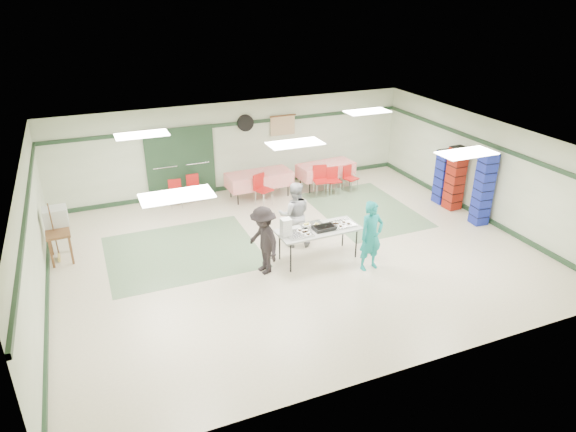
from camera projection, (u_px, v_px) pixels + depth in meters
name	position (u px, v px, depth m)	size (l,w,h in m)	color
floor	(294.00, 251.00, 12.34)	(11.00, 11.00, 0.00)	beige
ceiling	(295.00, 142.00, 11.21)	(11.00, 11.00, 0.00)	white
wall_back	(236.00, 146.00, 15.55)	(11.00, 11.00, 0.00)	beige
wall_front	(409.00, 303.00, 8.00)	(11.00, 11.00, 0.00)	beige
wall_left	(32.00, 242.00, 9.85)	(9.00, 9.00, 0.00)	beige
wall_right	(484.00, 169.00, 13.69)	(9.00, 9.00, 0.00)	beige
trim_back	(236.00, 124.00, 15.23)	(11.00, 0.06, 0.10)	#1D3621
baseboard_back	(238.00, 186.00, 16.06)	(11.00, 0.06, 0.12)	#1D3621
trim_left	(26.00, 209.00, 9.57)	(9.00, 0.06, 0.10)	#1D3621
baseboard_left	(47.00, 298.00, 10.40)	(9.00, 0.06, 0.12)	#1D3621
trim_right	(487.00, 143.00, 13.39)	(9.00, 0.06, 0.10)	#1D3621
baseboard_right	(475.00, 213.00, 14.22)	(9.00, 0.06, 0.12)	#1D3621
green_patch_a	(182.00, 252.00, 12.30)	(3.50, 3.00, 0.01)	gray
green_patch_b	(364.00, 209.00, 14.57)	(2.50, 3.50, 0.01)	gray
double_door_left	(165.00, 165.00, 14.85)	(0.90, 0.06, 2.10)	gray
double_door_right	(197.00, 161.00, 15.19)	(0.90, 0.06, 2.10)	gray
door_frame	(181.00, 163.00, 15.00)	(2.00, 0.03, 2.15)	#1D3621
wall_fan	(245.00, 123.00, 15.31)	(0.50, 0.50, 0.10)	black
scroll_banner	(283.00, 126.00, 15.81)	(0.80, 0.02, 0.60)	tan
serving_table	(318.00, 231.00, 11.72)	(1.95, 0.83, 0.76)	#BBBBB6
sheet_tray_right	(343.00, 224.00, 11.89)	(0.55, 0.42, 0.02)	silver
sheet_tray_mid	(313.00, 226.00, 11.82)	(0.54, 0.41, 0.02)	silver
sheet_tray_left	(299.00, 234.00, 11.44)	(0.58, 0.44, 0.02)	silver
baking_pan	(324.00, 228.00, 11.67)	(0.51, 0.32, 0.08)	black
foam_box_stack	(286.00, 227.00, 11.33)	(0.22, 0.20, 0.40)	white
volunteer_teal	(371.00, 236.00, 11.28)	(0.59, 0.39, 1.61)	teal
volunteer_grey	(295.00, 214.00, 12.30)	(0.79, 0.62, 1.63)	#95949A
volunteer_dark	(263.00, 240.00, 11.15)	(1.01, 0.58, 1.56)	black
dining_table_a	(326.00, 169.00, 15.97)	(1.82, 0.93, 0.77)	red
dining_table_b	(259.00, 179.00, 15.21)	(1.94, 0.92, 0.77)	red
chair_a	(333.00, 178.00, 15.51)	(0.40, 0.40, 0.81)	red
chair_b	(320.00, 177.00, 15.35)	(0.49, 0.49, 0.92)	red
chair_c	(349.00, 176.00, 15.71)	(0.47, 0.47, 0.79)	red
chair_d	(261.00, 186.00, 14.69)	(0.56, 0.56, 0.91)	red
chair_loose_a	(193.00, 185.00, 14.99)	(0.37, 0.37, 0.79)	red
chair_loose_b	(175.00, 190.00, 14.62)	(0.41, 0.41, 0.78)	red
crate_stack_blue_a	(444.00, 177.00, 14.74)	(0.40, 0.40, 1.57)	navy
crate_stack_red	(455.00, 178.00, 14.29)	(0.40, 0.40, 1.81)	maroon
crate_stack_blue_b	(483.00, 189.00, 13.33)	(0.38, 0.38, 1.98)	navy
printer_table	(58.00, 235.00, 11.72)	(0.55, 0.82, 0.74)	brown
office_printer	(55.00, 216.00, 11.87)	(0.53, 0.46, 0.42)	beige
broom	(54.00, 230.00, 11.68)	(0.03, 0.03, 1.43)	brown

